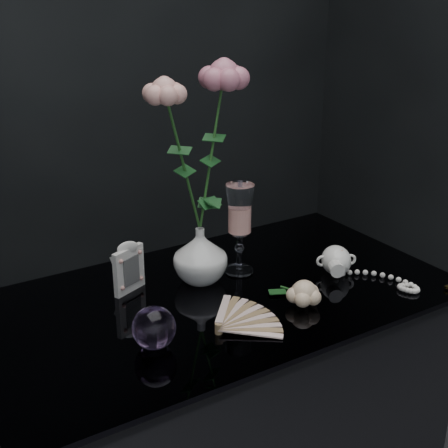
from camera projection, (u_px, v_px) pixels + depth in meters
table at (218, 434)px, 1.52m from camera, size 1.05×0.58×0.76m
vase at (200, 255)px, 1.42m from camera, size 0.15×0.15×0.13m
wine_glass at (240, 229)px, 1.45m from camera, size 0.08×0.08×0.22m
picture_frame at (129, 266)px, 1.37m from camera, size 0.11×0.10×0.12m
paperweight at (154, 328)px, 1.17m from camera, size 0.10×0.10×0.08m
paper_fan at (219, 327)px, 1.22m from camera, size 0.30×0.26×0.03m
loose_rose at (304, 293)px, 1.32m from camera, size 0.15×0.18×0.06m
pearl_jar at (336, 259)px, 1.47m from camera, size 0.32×0.33×0.07m
roses at (200, 139)px, 1.33m from camera, size 0.25×0.13×0.42m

